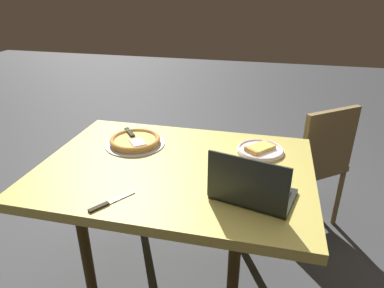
% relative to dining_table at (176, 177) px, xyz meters
% --- Properties ---
extents(ground_plane, '(12.00, 12.00, 0.00)m').
position_rel_dining_table_xyz_m(ground_plane, '(0.00, 0.00, -0.69)').
color(ground_plane, '#3B3C3F').
extents(dining_table, '(1.30, 0.93, 0.75)m').
position_rel_dining_table_xyz_m(dining_table, '(0.00, 0.00, 0.00)').
color(dining_table, '#B5A549').
rests_on(dining_table, ground_plane).
extents(laptop, '(0.36, 0.28, 0.22)m').
position_rel_dining_table_xyz_m(laptop, '(-0.37, 0.21, 0.11)').
color(laptop, '#232824').
rests_on(laptop, dining_table).
extents(pizza_plate, '(0.24, 0.24, 0.04)m').
position_rel_dining_table_xyz_m(pizza_plate, '(-0.39, -0.24, 0.08)').
color(pizza_plate, white).
rests_on(pizza_plate, dining_table).
extents(pizza_tray, '(0.32, 0.32, 0.04)m').
position_rel_dining_table_xyz_m(pizza_tray, '(0.28, -0.18, 0.08)').
color(pizza_tray, '#A9A3A9').
rests_on(pizza_tray, dining_table).
extents(table_knife, '(0.13, 0.18, 0.01)m').
position_rel_dining_table_xyz_m(table_knife, '(0.18, 0.37, 0.07)').
color(table_knife, '#B9B4B7').
rests_on(table_knife, dining_table).
extents(chair_near, '(0.58, 0.58, 0.88)m').
position_rel_dining_table_xyz_m(chair_near, '(-0.72, -0.73, -0.18)').
color(chair_near, brown).
rests_on(chair_near, ground_plane).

